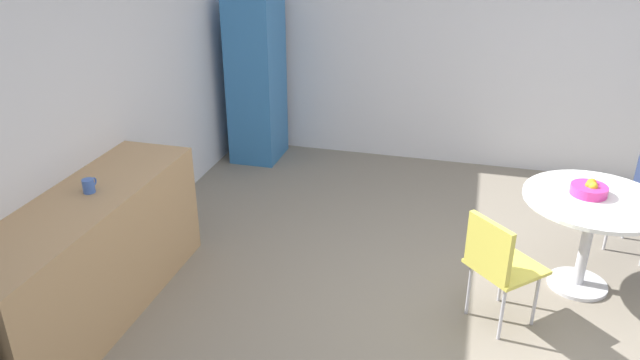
{
  "coord_description": "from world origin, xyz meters",
  "views": [
    {
      "loc": [
        -3.52,
        0.2,
        2.69
      ],
      "look_at": [
        0.1,
        1.17,
        0.95
      ],
      "focal_mm": 33.92,
      "sensor_mm": 36.0,
      "label": 1
    }
  ],
  "objects_px": {
    "round_table": "(591,217)",
    "locker_cabinet": "(257,79)",
    "fruit_bowl": "(589,189)",
    "chair_yellow": "(497,260)",
    "mug_white": "(89,186)"
  },
  "relations": [
    {
      "from": "mug_white",
      "to": "round_table",
      "type": "bearing_deg",
      "value": -71.64
    },
    {
      "from": "fruit_bowl",
      "to": "locker_cabinet",
      "type": "bearing_deg",
      "value": 61.1
    },
    {
      "from": "mug_white",
      "to": "chair_yellow",
      "type": "bearing_deg",
      "value": -80.21
    },
    {
      "from": "mug_white",
      "to": "fruit_bowl",
      "type": "bearing_deg",
      "value": -70.71
    },
    {
      "from": "round_table",
      "to": "fruit_bowl",
      "type": "distance_m",
      "value": 0.21
    },
    {
      "from": "locker_cabinet",
      "to": "chair_yellow",
      "type": "distance_m",
      "value": 3.6
    },
    {
      "from": "locker_cabinet",
      "to": "chair_yellow",
      "type": "bearing_deg",
      "value": -133.48
    },
    {
      "from": "fruit_bowl",
      "to": "mug_white",
      "type": "height_order",
      "value": "mug_white"
    },
    {
      "from": "round_table",
      "to": "mug_white",
      "type": "distance_m",
      "value": 3.55
    },
    {
      "from": "locker_cabinet",
      "to": "fruit_bowl",
      "type": "distance_m",
      "value": 3.67
    },
    {
      "from": "chair_yellow",
      "to": "fruit_bowl",
      "type": "bearing_deg",
      "value": -41.41
    },
    {
      "from": "locker_cabinet",
      "to": "fruit_bowl",
      "type": "height_order",
      "value": "locker_cabinet"
    },
    {
      "from": "round_table",
      "to": "mug_white",
      "type": "bearing_deg",
      "value": 108.36
    },
    {
      "from": "locker_cabinet",
      "to": "mug_white",
      "type": "bearing_deg",
      "value": 178.0
    },
    {
      "from": "round_table",
      "to": "locker_cabinet",
      "type": "bearing_deg",
      "value": 60.8
    }
  ]
}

